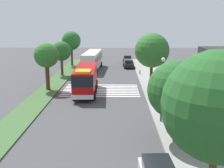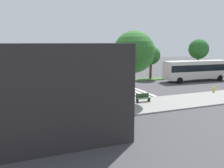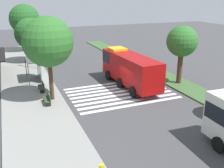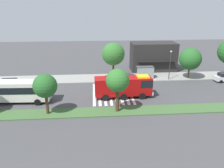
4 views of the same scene
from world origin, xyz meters
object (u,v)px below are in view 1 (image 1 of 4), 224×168
object	(u,v)px
sidewalk_tree_center	(177,90)
sidewalk_tree_east	(218,106)
transit_bus	(92,59)
fire_hydrant	(140,72)
bench_near_shelter	(158,93)
median_tree_center	(46,56)
sidewalk_tree_far_west	(152,50)
fire_truck	(86,79)
parked_car_mid	(128,63)
median_tree_west	(61,51)
bus_stop_shelter	(164,91)
street_lamp	(162,84)
bench_west_of_shelter	(154,86)
parked_car_west	(127,59)
median_tree_far_west	(71,41)

from	to	relation	value
sidewalk_tree_center	sidewalk_tree_east	bearing A→B (deg)	0.00
transit_bus	fire_hydrant	world-z (taller)	transit_bus
bench_near_shelter	median_tree_center	bearing A→B (deg)	-102.66
sidewalk_tree_far_west	fire_hydrant	size ratio (longest dim) A/B	10.90
median_tree_center	bench_near_shelter	bearing A→B (deg)	77.34
fire_truck	parked_car_mid	world-z (taller)	fire_truck
bench_near_shelter	sidewalk_tree_east	size ratio (longest dim) A/B	0.20
median_tree_west	sidewalk_tree_east	bearing A→B (deg)	21.94
bus_stop_shelter	sidewalk_tree_center	xyz separation A→B (m)	(9.03, -0.59, 2.34)
sidewalk_tree_east	fire_hydrant	size ratio (longest dim) A/B	11.42
fire_hydrant	street_lamp	bearing A→B (deg)	0.24
bench_near_shelter	street_lamp	size ratio (longest dim) A/B	0.27
bench_west_of_shelter	street_lamp	size ratio (longest dim) A/B	0.27
street_lamp	sidewalk_tree_center	distance (m)	4.33
parked_car_west	median_tree_west	distance (m)	19.46
transit_bus	sidewalk_tree_center	bearing A→B (deg)	-161.36
street_lamp	sidewalk_tree_east	distance (m)	12.72
sidewalk_tree_east	bench_west_of_shelter	bearing A→B (deg)	178.68
bench_near_shelter	sidewalk_tree_east	world-z (taller)	sidewalk_tree_east
parked_car_mid	bench_west_of_shelter	size ratio (longest dim) A/B	3.05
fire_hydrant	sidewalk_tree_center	bearing A→B (deg)	1.03
median_tree_west	parked_car_mid	bearing A→B (deg)	127.94
median_tree_far_west	median_tree_west	world-z (taller)	median_tree_far_west
sidewalk_tree_east	sidewalk_tree_center	bearing A→B (deg)	180.00
fire_hydrant	parked_car_mid	bearing A→B (deg)	-167.30
sidewalk_tree_center	median_tree_center	xyz separation A→B (m)	(-16.28, -13.87, 0.48)
parked_car_west	median_tree_far_west	size ratio (longest dim) A/B	0.64
parked_car_west	bus_stop_shelter	bearing A→B (deg)	4.27
sidewalk_tree_far_west	median_tree_center	bearing A→B (deg)	-92.45
bus_stop_shelter	median_tree_west	bearing A→B (deg)	-139.80
parked_car_west	fire_hydrant	bearing A→B (deg)	6.42
parked_car_mid	median_tree_center	xyz separation A→B (m)	(18.96, -11.67, 3.87)
transit_bus	bench_west_of_shelter	bearing A→B (deg)	-145.31
sidewalk_tree_east	median_tree_far_west	bearing A→B (deg)	-162.85
median_tree_far_west	median_tree_west	xyz separation A→B (m)	(10.51, -0.00, -0.97)
fire_hydrant	sidewalk_tree_east	bearing A→B (deg)	0.80
parked_car_west	sidewalk_tree_center	bearing A→B (deg)	2.38
bench_west_of_shelter	median_tree_west	size ratio (longest dim) A/B	0.28
fire_truck	bench_west_of_shelter	bearing A→B (deg)	101.45
parked_car_west	fire_hydrant	xyz separation A→B (m)	(13.68, 1.70, -0.39)
fire_truck	transit_bus	bearing A→B (deg)	-179.46
bus_stop_shelter	median_tree_far_west	world-z (taller)	median_tree_far_west
sidewalk_tree_center	fire_hydrant	xyz separation A→B (m)	(-27.68, -0.50, -3.74)
transit_bus	sidewalk_tree_center	world-z (taller)	sidewalk_tree_center
transit_bus	bus_stop_shelter	distance (m)	25.22
bench_west_of_shelter	bench_near_shelter	bearing A→B (deg)	0.00
median_tree_center	median_tree_far_west	bearing A→B (deg)	180.00
bus_stop_shelter	sidewalk_tree_far_west	size ratio (longest dim) A/B	0.46
sidewalk_tree_east	median_tree_west	distance (m)	37.15
sidewalk_tree_east	median_tree_far_west	distance (m)	47.04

